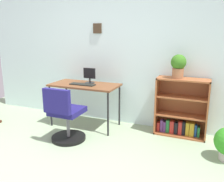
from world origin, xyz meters
TOP-DOWN VIEW (x-y plane):
  - wall_back at (-0.00, 2.15)m, footprint 5.20×0.12m
  - desk at (-0.27, 1.70)m, footprint 1.17×0.58m
  - monitor at (-0.23, 1.81)m, footprint 0.22×0.17m
  - keyboard at (-0.27, 1.63)m, footprint 0.44×0.14m
  - office_chair at (-0.24, 1.03)m, footprint 0.52×0.55m
  - bookshelf_low at (1.32, 1.96)m, footprint 0.79×0.30m
  - potted_plant_on_shelf at (1.23, 1.90)m, footprint 0.23×0.23m

SIDE VIEW (x-z plane):
  - office_chair at x=-0.24m, z-range -0.06..0.79m
  - bookshelf_low at x=1.32m, z-range -0.06..0.86m
  - desk at x=-0.27m, z-range 0.32..1.06m
  - keyboard at x=-0.27m, z-range 0.75..0.77m
  - monitor at x=-0.23m, z-range 0.74..1.01m
  - potted_plant_on_shelf at x=1.23m, z-range 0.94..1.31m
  - wall_back at x=0.00m, z-range 0.00..2.30m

